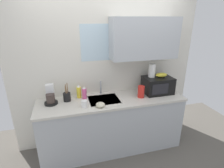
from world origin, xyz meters
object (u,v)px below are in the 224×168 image
object	(u,v)px
microwave	(158,85)
dish_soap_bottle_pink	(84,93)
cereal_canister	(141,92)
dish_soap_bottle_yellow	(79,92)
mug_white	(84,104)
coffee_maker	(51,97)
paper_towel_roll	(152,70)
small_bowl	(100,105)
utensil_crock	(67,97)
banana_bunch	(161,75)

from	to	relation	value
microwave	dish_soap_bottle_pink	xyz separation A→B (m)	(-1.20, 0.09, -0.04)
cereal_canister	dish_soap_bottle_yellow	bearing A→B (deg)	165.43
cereal_canister	mug_white	world-z (taller)	cereal_canister
coffee_maker	dish_soap_bottle_yellow	distance (m)	0.42
paper_towel_roll	mug_white	distance (m)	1.22
dish_soap_bottle_yellow	small_bowl	xyz separation A→B (m)	(0.26, -0.40, -0.07)
utensil_crock	paper_towel_roll	bearing A→B (deg)	-0.83
paper_towel_roll	dish_soap_bottle_pink	bearing A→B (deg)	177.82
dish_soap_bottle_yellow	mug_white	bearing A→B (deg)	-83.30
dish_soap_bottle_yellow	utensil_crock	xyz separation A→B (m)	(-0.19, -0.08, -0.03)
microwave	cereal_canister	xyz separation A→B (m)	(-0.34, -0.10, -0.04)
mug_white	utensil_crock	xyz separation A→B (m)	(-0.23, 0.26, 0.02)
small_bowl	coffee_maker	bearing A→B (deg)	155.46
microwave	paper_towel_roll	distance (m)	0.27
dish_soap_bottle_pink	utensil_crock	size ratio (longest dim) A/B	0.69
banana_bunch	coffee_maker	bearing A→B (deg)	178.09
coffee_maker	utensil_crock	bearing A→B (deg)	2.86
microwave	mug_white	distance (m)	1.26
coffee_maker	small_bowl	bearing A→B (deg)	-24.54
cereal_canister	mug_white	size ratio (longest dim) A/B	1.98
banana_bunch	paper_towel_roll	world-z (taller)	paper_towel_roll
dish_soap_bottle_yellow	small_bowl	world-z (taller)	dish_soap_bottle_yellow
coffee_maker	cereal_canister	distance (m)	1.37
microwave	dish_soap_bottle_pink	world-z (taller)	microwave
dish_soap_bottle_yellow	coffee_maker	bearing A→B (deg)	-168.16
dish_soap_bottle_pink	microwave	bearing A→B (deg)	-4.44
utensil_crock	cereal_canister	bearing A→B (deg)	-8.54
dish_soap_bottle_yellow	cereal_canister	bearing A→B (deg)	-14.57
banana_bunch	dish_soap_bottle_pink	size ratio (longest dim) A/B	1.00
coffee_maker	cereal_canister	xyz separation A→B (m)	(1.36, -0.16, -0.01)
dish_soap_bottle_pink	cereal_canister	xyz separation A→B (m)	(0.87, -0.19, 0.00)
coffee_maker	dish_soap_bottle_yellow	xyz separation A→B (m)	(0.42, 0.09, -0.00)
cereal_canister	mug_white	distance (m)	0.91
banana_bunch	mug_white	distance (m)	1.33
microwave	paper_towel_roll	size ratio (longest dim) A/B	2.09
dish_soap_bottle_yellow	microwave	bearing A→B (deg)	-6.53
paper_towel_roll	mug_white	bearing A→B (deg)	-168.16
utensil_crock	small_bowl	xyz separation A→B (m)	(0.45, -0.32, -0.04)
banana_bunch	mug_white	world-z (taller)	banana_bunch
mug_white	utensil_crock	size ratio (longest dim) A/B	0.33
microwave	coffee_maker	bearing A→B (deg)	177.98
banana_bunch	utensil_crock	world-z (taller)	banana_bunch
dish_soap_bottle_pink	dish_soap_bottle_yellow	distance (m)	0.10
coffee_maker	dish_soap_bottle_pink	distance (m)	0.50
banana_bunch	small_bowl	xyz separation A→B (m)	(-1.08, -0.25, -0.27)
banana_bunch	utensil_crock	bearing A→B (deg)	177.37
banana_bunch	mug_white	size ratio (longest dim) A/B	2.11
cereal_canister	coffee_maker	bearing A→B (deg)	173.36
dish_soap_bottle_yellow	cereal_canister	size ratio (longest dim) A/B	1.14
coffee_maker	mug_white	distance (m)	0.52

